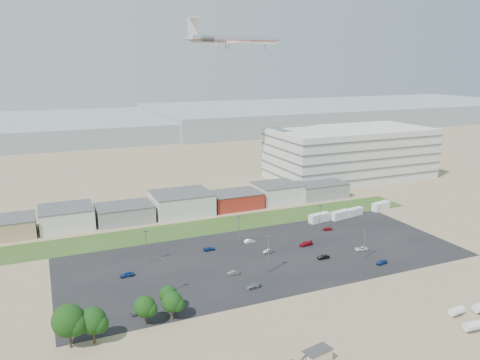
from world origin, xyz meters
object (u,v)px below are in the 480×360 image
parked_car_7 (268,251)px  parked_car_11 (250,241)px  storage_tank_nw (457,311)px  tree_far_left (69,324)px  parked_car_4 (233,273)px  portable_shed (317,356)px  parked_car_0 (361,249)px  box_trailer_a (319,218)px  parked_car_3 (253,286)px  parked_car_2 (382,262)px  parked_car_5 (127,274)px  parked_car_8 (328,229)px  airliner (234,40)px  parked_car_10 (139,312)px  parked_car_12 (306,244)px  parked_car_1 (323,257)px  parked_car_6 (209,249)px

parked_car_7 → parked_car_11: size_ratio=0.96×
storage_tank_nw → tree_far_left: (-82.30, 21.82, 4.25)m
parked_car_4 → parked_car_7: bearing=128.7°
portable_shed → parked_car_0: (43.10, 42.65, -0.86)m
box_trailer_a → parked_car_11: size_ratio=2.23×
parked_car_3 → parked_car_11: 31.58m
parked_car_4 → parked_car_2: bearing=82.5°
box_trailer_a → parked_car_5: size_ratio=2.20×
parked_car_8 → parked_car_11: parked_car_11 is taller
tree_far_left → parked_car_8: tree_far_left is taller
parked_car_0 → parked_car_5: (-69.98, 10.20, 0.07)m
box_trailer_a → parked_car_0: (-3.03, -28.52, -0.99)m
tree_far_left → parked_car_7: tree_far_left is taller
tree_far_left → parked_car_0: bearing=12.0°
parked_car_7 → airliner: bearing=158.3°
airliner → tree_far_left: bearing=-124.6°
airliner → parked_car_7: airliner is taller
portable_shed → parked_car_11: (14.04, 62.24, -0.82)m
parked_car_4 → parked_car_10: bearing=-62.5°
tree_far_left → parked_car_10: bearing=26.4°
portable_shed → parked_car_10: 42.35m
parked_car_3 → parked_car_4: parked_car_3 is taller
parked_car_7 → parked_car_5: bearing=-97.3°
parked_car_12 → box_trailer_a: bearing=132.9°
parked_car_2 → parked_car_11: 41.35m
parked_car_3 → parked_car_4: 9.54m
storage_tank_nw → parked_car_5: (-65.92, 50.43, -0.45)m
airliner → parked_car_11: (-22.18, -65.78, -65.82)m
airliner → parked_car_5: bearing=-127.1°
storage_tank_nw → tree_far_left: 85.25m
box_trailer_a → parked_car_1: size_ratio=2.27×
parked_car_0 → parked_car_5: size_ratio=1.10×
parked_car_4 → parked_car_11: parked_car_11 is taller
box_trailer_a → parked_car_10: size_ratio=2.15×
airliner → parked_car_0: 108.04m
storage_tank_nw → parked_car_5: bearing=142.6°
airliner → parked_car_3: airliner is taller
storage_tank_nw → airliner: bearing=91.3°
parked_car_5 → parked_car_4: bearing=66.5°
box_trailer_a → parked_car_6: size_ratio=2.19×
parked_car_11 → portable_shed: bearing=161.4°
portable_shed → tree_far_left: size_ratio=0.53×
portable_shed → airliner: airliner is taller
box_trailer_a → parked_car_4: 54.11m
airliner → parked_car_6: 100.50m
airliner → parked_car_10: 132.98m
portable_shed → parked_car_7: 54.65m
tree_far_left → parked_car_2: 85.99m
parked_car_4 → parked_car_5: 28.97m
storage_tank_nw → box_trailer_a: (7.09, 68.75, 0.47)m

